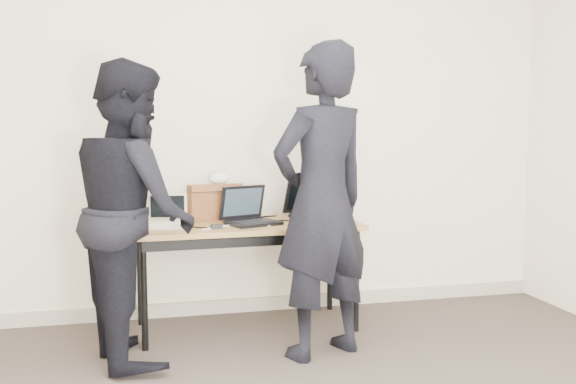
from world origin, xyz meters
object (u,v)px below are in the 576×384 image
object	(u,v)px
laptop_center	(249,215)
person_typist	(322,201)
leather_satchel	(215,201)
person_observer	(133,211)
equipment_box	(328,206)
laptop_beige	(167,220)
desk	(246,232)
laptop_right	(314,209)

from	to	relation	value
laptop_center	person_typist	bearing A→B (deg)	-79.65
leather_satchel	person_observer	bearing A→B (deg)	-139.87
equipment_box	laptop_beige	bearing A→B (deg)	-170.12
desk	laptop_right	world-z (taller)	laptop_right
desk	laptop_center	xyz separation A→B (m)	(0.02, -0.01, 0.12)
laptop_beige	equipment_box	distance (m)	1.17
person_observer	equipment_box	bearing A→B (deg)	-79.91
laptop_beige	leather_satchel	world-z (taller)	leather_satchel
laptop_right	person_typist	xyz separation A→B (m)	(-0.18, -0.78, 0.15)
laptop_center	person_typist	xyz separation A→B (m)	(0.33, -0.58, 0.15)
equipment_box	person_typist	size ratio (longest dim) A/B	0.14
laptop_beige	laptop_right	distance (m)	1.07
laptop_beige	leather_satchel	size ratio (longest dim) A/B	0.74
laptop_right	person_typist	size ratio (longest dim) A/B	0.24
desk	laptop_right	bearing A→B (deg)	17.81
desk	person_observer	world-z (taller)	person_observer
equipment_box	person_observer	world-z (taller)	person_observer
desk	laptop_center	distance (m)	0.12
laptop_beige	leather_satchel	bearing A→B (deg)	40.15
laptop_center	leather_satchel	world-z (taller)	leather_satchel
leather_satchel	laptop_beige	bearing A→B (deg)	-152.19
laptop_beige	laptop_right	bearing A→B (deg)	16.20
desk	equipment_box	size ratio (longest dim) A/B	6.07
desk	leather_satchel	bearing A→B (deg)	126.26
laptop_beige	person_typist	xyz separation A→B (m)	(0.87, -0.59, 0.17)
desk	laptop_beige	xyz separation A→B (m)	(-0.52, -0.01, 0.10)
laptop_right	equipment_box	xyz separation A→B (m)	(0.10, 0.00, 0.01)
desk	leather_satchel	distance (m)	0.34
laptop_center	laptop_right	world-z (taller)	laptop_right
leather_satchel	person_typist	size ratio (longest dim) A/B	0.20
desk	person_typist	world-z (taller)	person_typist
desk	equipment_box	distance (m)	0.67
leather_satchel	equipment_box	xyz separation A→B (m)	(0.81, -0.04, -0.05)
person_typist	person_observer	xyz separation A→B (m)	(-1.08, 0.23, -0.05)
laptop_center	laptop_right	distance (m)	0.55
person_typist	person_observer	size ratio (longest dim) A/B	1.06
laptop_beige	person_observer	size ratio (longest dim) A/B	0.16
desk	laptop_center	size ratio (longest dim) A/B	3.76
desk	person_typist	size ratio (longest dim) A/B	0.82
laptop_right	leather_satchel	distance (m)	0.71
laptop_center	person_observer	bearing A→B (deg)	-173.98
person_observer	leather_satchel	bearing A→B (deg)	-55.16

